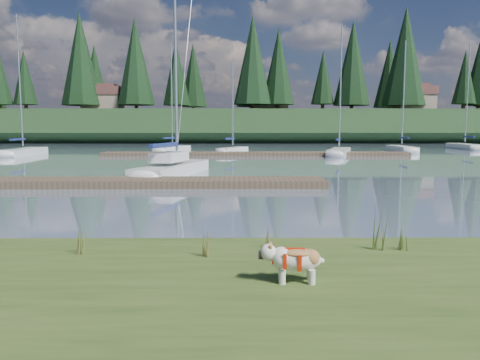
{
  "coord_description": "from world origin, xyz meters",
  "views": [
    {
      "loc": [
        0.42,
        -9.97,
        2.38
      ],
      "look_at": [
        0.49,
        -0.5,
        1.31
      ],
      "focal_mm": 35.0,
      "sensor_mm": 36.0,
      "label": 1
    }
  ],
  "objects": [
    {
      "name": "ground",
      "position": [
        0.0,
        30.0,
        0.0
      ],
      "size": [
        200.0,
        200.0,
        0.0
      ],
      "primitive_type": "plane",
      "color": "#7789A1",
      "rests_on": "ground"
    },
    {
      "name": "ridge",
      "position": [
        0.0,
        73.0,
        2.5
      ],
      "size": [
        200.0,
        20.0,
        5.0
      ],
      "primitive_type": "cube",
      "color": "#1D351A",
      "rests_on": "ground"
    },
    {
      "name": "bulldog",
      "position": [
        1.18,
        -3.99,
        0.67
      ],
      "size": [
        0.84,
        0.39,
        0.5
      ],
      "rotation": [
        0.0,
        0.0,
        3.09
      ],
      "color": "silver",
      "rests_on": "bank"
    },
    {
      "name": "sailboat_main",
      "position": [
        -2.66,
        13.99,
        0.42
      ],
      "size": [
        3.39,
        8.26,
        11.74
      ],
      "rotation": [
        0.0,
        0.0,
        1.34
      ],
      "color": "silver",
      "rests_on": "ground"
    },
    {
      "name": "dock_near",
      "position": [
        -4.0,
        9.0,
        0.15
      ],
      "size": [
        16.0,
        2.0,
        0.3
      ],
      "primitive_type": "cube",
      "color": "#4C3D2C",
      "rests_on": "ground"
    },
    {
      "name": "dock_far",
      "position": [
        2.0,
        30.0,
        0.15
      ],
      "size": [
        26.0,
        2.2,
        0.3
      ],
      "primitive_type": "cube",
      "color": "#4C3D2C",
      "rests_on": "ground"
    },
    {
      "name": "sailboat_bg_0",
      "position": [
        -18.29,
        31.76,
        0.32
      ],
      "size": [
        2.0,
        8.41,
        12.06
      ],
      "rotation": [
        0.0,
        0.0,
        1.61
      ],
      "color": "silver",
      "rests_on": "ground"
    },
    {
      "name": "sailboat_bg_1",
      "position": [
        -5.68,
        36.26,
        0.33
      ],
      "size": [
        3.22,
        7.1,
        10.54
      ],
      "rotation": [
        0.0,
        0.0,
        1.29
      ],
      "color": "silver",
      "rests_on": "ground"
    },
    {
      "name": "sailboat_bg_2",
      "position": [
        0.25,
        33.61,
        0.34
      ],
      "size": [
        3.2,
        5.5,
        8.58
      ],
      "rotation": [
        0.0,
        0.0,
        1.16
      ],
      "color": "silver",
      "rests_on": "ground"
    },
    {
      "name": "sailboat_bg_3",
      "position": [
        9.52,
        31.16,
        0.33
      ],
      "size": [
        3.66,
        7.51,
        10.97
      ],
      "rotation": [
        0.0,
        0.0,
        1.26
      ],
      "color": "silver",
      "rests_on": "ground"
    },
    {
      "name": "sailboat_bg_4",
      "position": [
        16.77,
        36.74,
        0.33
      ],
      "size": [
        1.89,
        7.4,
        10.87
      ],
      "rotation": [
        0.0,
        0.0,
        1.51
      ],
      "color": "silver",
      "rests_on": "ground"
    },
    {
      "name": "sailboat_bg_5",
      "position": [
        26.08,
        43.03,
        0.32
      ],
      "size": [
        2.29,
        8.31,
        11.7
      ],
      "rotation": [
        0.0,
        0.0,
        1.49
      ],
      "color": "silver",
      "rests_on": "ground"
    },
    {
      "name": "weed_0",
      "position": [
        -0.12,
        -2.72,
        0.57
      ],
      "size": [
        0.17,
        0.14,
        0.52
      ],
      "color": "#475B23",
      "rests_on": "bank"
    },
    {
      "name": "weed_1",
      "position": [
        1.02,
        -2.2,
        0.53
      ],
      "size": [
        0.17,
        0.14,
        0.42
      ],
      "color": "#475B23",
      "rests_on": "bank"
    },
    {
      "name": "weed_2",
      "position": [
        2.81,
        -2.39,
        0.66
      ],
      "size": [
        0.17,
        0.14,
        0.74
      ],
      "color": "#475B23",
      "rests_on": "bank"
    },
    {
      "name": "weed_3",
      "position": [
        -2.09,
        -2.57,
        0.56
      ],
      "size": [
        0.17,
        0.14,
        0.5
      ],
      "color": "#475B23",
      "rests_on": "bank"
    },
    {
      "name": "weed_4",
      "position": [
        3.24,
        -2.36,
        0.53
      ],
      "size": [
        0.17,
        0.14,
        0.42
      ],
      "color": "#475B23",
      "rests_on": "bank"
    },
    {
      "name": "mud_lip",
      "position": [
        0.0,
        -1.6,
        0.07
      ],
      "size": [
        60.0,
        0.5,
        0.14
      ],
      "primitive_type": "cube",
      "color": "#33281C",
      "rests_on": "ground"
    },
    {
      "name": "conifer_2",
      "position": [
        -25.0,
        68.0,
        13.54
      ],
      "size": [
        6.6,
        6.6,
        16.05
      ],
      "color": "#382619",
      "rests_on": "ridge"
    },
    {
      "name": "conifer_3",
      "position": [
        -10.0,
        72.0,
        11.74
      ],
      "size": [
        4.84,
        4.84,
        12.25
      ],
      "color": "#382619",
      "rests_on": "ridge"
    },
    {
      "name": "conifer_4",
      "position": [
        3.0,
        66.0,
        13.09
      ],
      "size": [
        6.16,
        6.16,
        15.1
      ],
      "color": "#382619",
      "rests_on": "ridge"
    },
    {
      "name": "conifer_5",
      "position": [
        15.0,
        70.0,
        10.83
      ],
      "size": [
        3.96,
        3.96,
        10.35
      ],
      "color": "#382619",
      "rests_on": "ridge"
    },
    {
      "name": "conifer_6",
      "position": [
        28.0,
        68.0,
        13.99
      ],
      "size": [
        7.04,
        7.04,
        17.0
      ],
      "color": "#382619",
      "rests_on": "ridge"
    },
    {
      "name": "conifer_7",
      "position": [
        42.0,
        71.0,
        12.19
      ],
      "size": [
        5.28,
        5.28,
        13.2
      ],
      "color": "#382619",
      "rests_on": "ridge"
    },
    {
      "name": "house_0",
      "position": [
        -22.0,
        70.0,
        7.31
      ],
      "size": [
        6.3,
        5.3,
        4.65
      ],
      "color": "gray",
      "rests_on": "ridge"
    },
    {
      "name": "house_1",
      "position": [
        6.0,
        71.0,
        7.31
      ],
      "size": [
        6.3,
        5.3,
        4.65
      ],
      "color": "gray",
      "rests_on": "ridge"
    },
    {
      "name": "house_2",
      "position": [
        30.0,
        69.0,
        7.31
      ],
      "size": [
        6.3,
        5.3,
        4.65
      ],
      "color": "gray",
      "rests_on": "ridge"
    }
  ]
}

